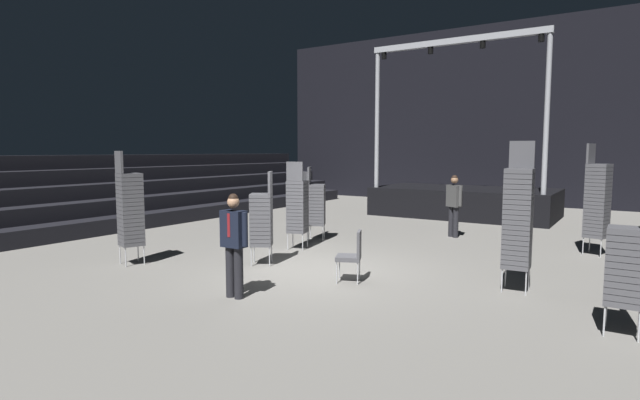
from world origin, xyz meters
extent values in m
cube|color=slate|center=(0.00, 0.00, -0.05)|extent=(22.00, 30.00, 0.10)
cube|color=black|center=(0.00, 15.00, 4.00)|extent=(22.00, 0.30, 8.00)
cube|color=black|center=(-7.62, 1.00, 0.23)|extent=(0.75, 24.00, 0.45)
cube|color=black|center=(-8.38, 1.00, 0.68)|extent=(0.75, 24.00, 0.45)
cube|color=black|center=(-9.12, 1.00, 1.12)|extent=(0.75, 24.00, 0.45)
cube|color=black|center=(-9.88, 1.00, 1.57)|extent=(0.75, 24.00, 0.45)
cube|color=black|center=(-10.62, 1.00, 2.02)|extent=(0.75, 24.00, 0.45)
cube|color=black|center=(0.00, 9.98, 0.52)|extent=(6.28, 3.40, 1.03)
cylinder|color=#9EA0A8|center=(-2.89, 8.53, 3.54)|extent=(0.16, 0.16, 5.01)
cylinder|color=#9EA0A8|center=(2.89, 8.53, 3.54)|extent=(0.16, 0.16, 5.01)
cube|color=#9EA0A8|center=(0.00, 8.53, 6.04)|extent=(5.98, 0.20, 0.20)
cylinder|color=black|center=(-2.64, 8.53, 5.82)|extent=(0.18, 0.18, 0.22)
cylinder|color=black|center=(-0.88, 8.53, 5.82)|extent=(0.18, 0.18, 0.22)
cylinder|color=black|center=(0.88, 8.53, 5.82)|extent=(0.18, 0.18, 0.22)
cylinder|color=black|center=(2.64, 8.53, 5.82)|extent=(0.18, 0.18, 0.22)
cylinder|color=black|center=(0.02, -2.29, 0.42)|extent=(0.15, 0.15, 0.84)
cylinder|color=black|center=(-0.16, -2.29, 0.42)|extent=(0.15, 0.15, 0.84)
cube|color=silver|center=(-0.07, -2.35, 1.14)|extent=(0.18, 0.10, 0.60)
cube|color=black|center=(-0.07, -2.29, 1.14)|extent=(0.40, 0.23, 0.60)
cube|color=maroon|center=(-0.07, -2.41, 1.21)|extent=(0.06, 0.01, 0.38)
cylinder|color=black|center=(0.16, -2.29, 1.15)|extent=(0.10, 0.10, 0.55)
cylinder|color=black|center=(-0.31, -2.30, 1.15)|extent=(0.10, 0.10, 0.55)
sphere|color=tan|center=(-0.07, -2.29, 1.57)|extent=(0.20, 0.20, 0.20)
sphere|color=black|center=(-0.07, -2.29, 1.63)|extent=(0.16, 0.16, 0.16)
cylinder|color=#B2B5BA|center=(-1.77, 3.12, 0.20)|extent=(0.02, 0.02, 0.40)
cylinder|color=#B2B5BA|center=(-1.60, 2.78, 0.20)|extent=(0.02, 0.02, 0.40)
cylinder|color=#B2B5BA|center=(-2.11, 2.95, 0.20)|extent=(0.02, 0.02, 0.40)
cylinder|color=#B2B5BA|center=(-1.94, 2.61, 0.20)|extent=(0.02, 0.02, 0.40)
cube|color=#4C4C51|center=(-1.86, 2.86, 0.44)|extent=(0.59, 0.59, 0.08)
cube|color=#4C4C51|center=(-1.86, 2.86, 0.53)|extent=(0.59, 0.59, 0.08)
cube|color=#4C4C51|center=(-1.86, 2.86, 0.61)|extent=(0.59, 0.59, 0.08)
cube|color=#4C4C51|center=(-1.86, 2.86, 0.70)|extent=(0.59, 0.59, 0.08)
cube|color=#4C4C51|center=(-1.86, 2.86, 0.78)|extent=(0.59, 0.59, 0.08)
cube|color=#4C4C51|center=(-1.86, 2.86, 0.87)|extent=(0.59, 0.59, 0.08)
cube|color=#4C4C51|center=(-1.86, 2.86, 0.95)|extent=(0.59, 0.59, 0.08)
cube|color=#4C4C51|center=(-1.86, 2.86, 1.04)|extent=(0.59, 0.59, 0.08)
cube|color=#4C4C51|center=(-1.86, 2.86, 1.12)|extent=(0.59, 0.59, 0.08)
cube|color=#4C4C51|center=(-1.86, 2.86, 1.21)|extent=(0.59, 0.59, 0.08)
cube|color=#4C4C51|center=(-1.86, 2.86, 1.29)|extent=(0.59, 0.59, 0.08)
cube|color=#4C4C51|center=(-1.86, 2.86, 1.38)|extent=(0.59, 0.59, 0.08)
cube|color=#4C4C51|center=(-1.86, 2.86, 1.46)|extent=(0.59, 0.59, 0.08)
cube|color=#4C4C51|center=(-2.03, 2.78, 1.73)|extent=(0.22, 0.38, 0.46)
cylinder|color=#B2B5BA|center=(-1.30, -0.46, 0.20)|extent=(0.02, 0.02, 0.40)
cylinder|color=#B2B5BA|center=(-1.50, -0.13, 0.20)|extent=(0.02, 0.02, 0.40)
cylinder|color=#B2B5BA|center=(-0.98, -0.26, 0.20)|extent=(0.02, 0.02, 0.40)
cylinder|color=#B2B5BA|center=(-1.18, 0.07, 0.20)|extent=(0.02, 0.02, 0.40)
cube|color=#4C4C51|center=(-1.24, -0.19, 0.44)|extent=(0.61, 0.61, 0.08)
cube|color=#4C4C51|center=(-1.24, -0.19, 0.53)|extent=(0.61, 0.61, 0.08)
cube|color=#4C4C51|center=(-1.24, -0.19, 0.61)|extent=(0.61, 0.61, 0.08)
cube|color=#4C4C51|center=(-1.24, -0.19, 0.70)|extent=(0.61, 0.61, 0.08)
cube|color=#4C4C51|center=(-1.24, -0.19, 0.78)|extent=(0.61, 0.61, 0.08)
cube|color=#4C4C51|center=(-1.24, -0.19, 0.87)|extent=(0.61, 0.61, 0.08)
cube|color=#4C4C51|center=(-1.24, -0.19, 0.95)|extent=(0.61, 0.61, 0.08)
cube|color=#4C4C51|center=(-1.24, -0.19, 1.04)|extent=(0.61, 0.61, 0.08)
cube|color=#4C4C51|center=(-1.24, -0.19, 1.12)|extent=(0.61, 0.61, 0.08)
cube|color=#4C4C51|center=(-1.24, -0.19, 1.21)|extent=(0.61, 0.61, 0.08)
cube|color=#4C4C51|center=(-1.24, -0.19, 1.29)|extent=(0.61, 0.61, 0.08)
cube|color=#4C4C51|center=(-1.24, -0.19, 1.38)|extent=(0.61, 0.61, 0.08)
cube|color=#4C4C51|center=(-1.24, -0.19, 1.46)|extent=(0.61, 0.61, 0.08)
cube|color=#4C4C51|center=(-1.07, -0.09, 1.73)|extent=(0.25, 0.37, 0.46)
cylinder|color=#B2B5BA|center=(3.90, 0.41, 0.20)|extent=(0.02, 0.02, 0.40)
cylinder|color=#B2B5BA|center=(3.52, 0.39, 0.20)|extent=(0.02, 0.02, 0.40)
cylinder|color=#B2B5BA|center=(3.88, 0.79, 0.20)|extent=(0.02, 0.02, 0.40)
cylinder|color=#B2B5BA|center=(3.50, 0.77, 0.20)|extent=(0.02, 0.02, 0.40)
cube|color=#4C4C51|center=(3.70, 0.59, 0.44)|extent=(0.47, 0.47, 0.08)
cube|color=#4C4C51|center=(3.70, 0.59, 0.53)|extent=(0.47, 0.47, 0.08)
cube|color=#4C4C51|center=(3.70, 0.59, 0.61)|extent=(0.47, 0.47, 0.08)
cube|color=#4C4C51|center=(3.70, 0.59, 0.70)|extent=(0.47, 0.47, 0.08)
cube|color=#4C4C51|center=(3.70, 0.59, 0.78)|extent=(0.47, 0.47, 0.08)
cube|color=#4C4C51|center=(3.70, 0.59, 0.87)|extent=(0.47, 0.47, 0.08)
cube|color=#4C4C51|center=(3.70, 0.59, 0.95)|extent=(0.47, 0.47, 0.08)
cube|color=#4C4C51|center=(3.70, 0.59, 1.04)|extent=(0.47, 0.47, 0.08)
cube|color=#4C4C51|center=(3.70, 0.59, 1.12)|extent=(0.47, 0.47, 0.08)
cube|color=#4C4C51|center=(3.70, 0.59, 1.21)|extent=(0.47, 0.47, 0.08)
cube|color=#4C4C51|center=(3.70, 0.59, 1.29)|extent=(0.47, 0.47, 0.08)
cube|color=#4C4C51|center=(3.70, 0.59, 1.38)|extent=(0.47, 0.47, 0.08)
cube|color=#4C4C51|center=(3.70, 0.59, 1.46)|extent=(0.47, 0.47, 0.08)
cube|color=#4C4C51|center=(3.70, 0.59, 1.55)|extent=(0.47, 0.47, 0.08)
cube|color=#4C4C51|center=(3.70, 0.59, 1.63)|extent=(0.47, 0.47, 0.08)
cube|color=#4C4C51|center=(3.70, 0.59, 1.72)|extent=(0.47, 0.47, 0.08)
cube|color=#4C4C51|center=(3.70, 0.59, 1.80)|extent=(0.47, 0.47, 0.08)
cube|color=#4C4C51|center=(3.70, 0.59, 1.89)|extent=(0.47, 0.47, 0.08)
cube|color=#4C4C51|center=(3.70, 0.59, 1.97)|extent=(0.47, 0.47, 0.08)
cube|color=#4C4C51|center=(3.70, 0.59, 2.06)|extent=(0.47, 0.47, 0.08)
cube|color=#4C4C51|center=(3.69, 0.79, 2.33)|extent=(0.41, 0.08, 0.46)
cylinder|color=#B2B5BA|center=(5.11, -0.98, 0.20)|extent=(0.02, 0.02, 0.40)
cylinder|color=#B2B5BA|center=(5.11, -0.60, 0.20)|extent=(0.02, 0.02, 0.40)
cylinder|color=#B2B5BA|center=(5.49, -0.98, 0.20)|extent=(0.02, 0.02, 0.40)
cylinder|color=#B2B5BA|center=(5.49, -0.60, 0.20)|extent=(0.02, 0.02, 0.40)
cube|color=#4C4C51|center=(5.30, -0.79, 0.44)|extent=(0.44, 0.44, 0.08)
cube|color=#4C4C51|center=(5.30, -0.79, 0.53)|extent=(0.44, 0.44, 0.08)
cube|color=#4C4C51|center=(5.30, -0.79, 0.61)|extent=(0.44, 0.44, 0.08)
cube|color=#4C4C51|center=(5.30, -0.79, 0.70)|extent=(0.44, 0.44, 0.08)
cube|color=#4C4C51|center=(5.30, -0.79, 0.78)|extent=(0.44, 0.44, 0.08)
cube|color=#4C4C51|center=(5.30, -0.79, 0.87)|extent=(0.44, 0.44, 0.08)
cube|color=#4C4C51|center=(5.30, -0.79, 0.95)|extent=(0.44, 0.44, 0.08)
cube|color=#4C4C51|center=(5.30, -0.79, 1.04)|extent=(0.44, 0.44, 0.08)
cube|color=#4C4C51|center=(5.30, -0.79, 1.12)|extent=(0.44, 0.44, 0.08)
cube|color=#4C4C51|center=(5.30, -0.79, 1.21)|extent=(0.44, 0.44, 0.08)
cube|color=#4C4C51|center=(5.30, -0.79, 1.29)|extent=(0.44, 0.44, 0.08)
cube|color=#4C4C51|center=(5.30, -0.79, 1.38)|extent=(0.44, 0.44, 0.08)
cylinder|color=#B2B5BA|center=(-1.82, 1.73, 0.20)|extent=(0.02, 0.02, 0.40)
cylinder|color=#B2B5BA|center=(-1.46, 1.84, 0.20)|extent=(0.02, 0.02, 0.40)
cylinder|color=#B2B5BA|center=(-1.71, 1.37, 0.20)|extent=(0.02, 0.02, 0.40)
cylinder|color=#B2B5BA|center=(-1.35, 1.48, 0.20)|extent=(0.02, 0.02, 0.40)
cube|color=#4C4C51|center=(-1.59, 1.60, 0.44)|extent=(0.55, 0.55, 0.08)
cube|color=#4C4C51|center=(-1.59, 1.60, 0.53)|extent=(0.55, 0.55, 0.08)
cube|color=#4C4C51|center=(-1.59, 1.60, 0.61)|extent=(0.55, 0.55, 0.08)
cube|color=#4C4C51|center=(-1.59, 1.60, 0.70)|extent=(0.55, 0.55, 0.08)
cube|color=#4C4C51|center=(-1.59, 1.60, 0.78)|extent=(0.55, 0.55, 0.08)
cube|color=#4C4C51|center=(-1.59, 1.60, 0.87)|extent=(0.55, 0.55, 0.08)
cube|color=#4C4C51|center=(-1.59, 1.60, 0.95)|extent=(0.55, 0.55, 0.08)
cube|color=#4C4C51|center=(-1.59, 1.60, 1.04)|extent=(0.55, 0.55, 0.08)
cube|color=#4C4C51|center=(-1.59, 1.60, 1.12)|extent=(0.55, 0.55, 0.08)
cube|color=#4C4C51|center=(-1.59, 1.60, 1.21)|extent=(0.55, 0.55, 0.08)
cube|color=#4C4C51|center=(-1.59, 1.60, 1.29)|extent=(0.55, 0.55, 0.08)
cube|color=#4C4C51|center=(-1.59, 1.60, 1.38)|extent=(0.55, 0.55, 0.08)
cube|color=#4C4C51|center=(-1.59, 1.60, 1.46)|extent=(0.55, 0.55, 0.08)
cube|color=#4C4C51|center=(-1.59, 1.60, 1.55)|extent=(0.55, 0.55, 0.08)
cube|color=#4C4C51|center=(-1.59, 1.60, 1.63)|extent=(0.55, 0.55, 0.08)
cube|color=#4C4C51|center=(-1.53, 1.42, 1.91)|extent=(0.40, 0.16, 0.46)
cylinder|color=#B2B5BA|center=(4.84, 4.87, 0.20)|extent=(0.02, 0.02, 0.40)
cylinder|color=#B2B5BA|center=(4.74, 4.51, 0.20)|extent=(0.02, 0.02, 0.40)
cylinder|color=#B2B5BA|center=(4.48, 4.98, 0.20)|extent=(0.02, 0.02, 0.40)
cylinder|color=#B2B5BA|center=(4.37, 4.61, 0.20)|extent=(0.02, 0.02, 0.40)
cube|color=#4C4C51|center=(4.61, 4.74, 0.44)|extent=(0.54, 0.54, 0.08)
cube|color=#4C4C51|center=(4.61, 4.74, 0.53)|extent=(0.54, 0.54, 0.08)
cube|color=#4C4C51|center=(4.61, 4.74, 0.61)|extent=(0.54, 0.54, 0.08)
cube|color=#4C4C51|center=(4.61, 4.74, 0.70)|extent=(0.54, 0.54, 0.08)
cube|color=#4C4C51|center=(4.61, 4.74, 0.78)|extent=(0.54, 0.54, 0.08)
cube|color=#4C4C51|center=(4.61, 4.74, 0.87)|extent=(0.54, 0.54, 0.08)
cube|color=#4C4C51|center=(4.61, 4.74, 0.95)|extent=(0.54, 0.54, 0.08)
cube|color=#4C4C51|center=(4.61, 4.74, 1.04)|extent=(0.54, 0.54, 0.08)
cube|color=#4C4C51|center=(4.61, 4.74, 1.12)|extent=(0.54, 0.54, 0.08)
cube|color=#4C4C51|center=(4.61, 4.74, 1.21)|extent=(0.54, 0.54, 0.08)
cube|color=#4C4C51|center=(4.61, 4.74, 1.29)|extent=(0.54, 0.54, 0.08)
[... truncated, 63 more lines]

